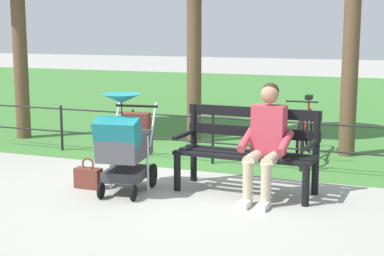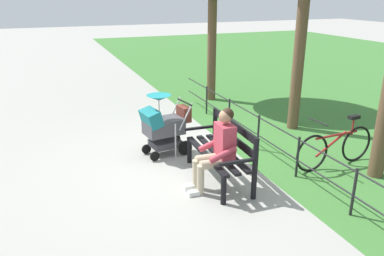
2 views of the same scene
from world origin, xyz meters
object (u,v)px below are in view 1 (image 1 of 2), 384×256
object	(u,v)px
park_bench	(248,146)
stroller	(125,142)
person_on_bench	(266,138)
handbag	(88,178)
bicycle	(305,133)

from	to	relation	value
park_bench	stroller	size ratio (longest dim) A/B	1.41
park_bench	person_on_bench	distance (m)	0.38
person_on_bench	handbag	distance (m)	2.15
park_bench	handbag	distance (m)	1.91
person_on_bench	bicycle	world-z (taller)	person_on_bench
handbag	bicycle	size ratio (longest dim) A/B	0.22
person_on_bench	stroller	distance (m)	1.59
bicycle	park_bench	bearing A→B (deg)	81.69
park_bench	stroller	xyz separation A→B (m)	(1.27, 0.60, 0.07)
stroller	park_bench	bearing A→B (deg)	-154.86
stroller	bicycle	world-z (taller)	stroller
park_bench	bicycle	bearing A→B (deg)	-98.31
park_bench	person_on_bench	world-z (taller)	person_on_bench
person_on_bench	bicycle	distance (m)	2.24
stroller	handbag	xyz separation A→B (m)	(0.51, -0.03, -0.47)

